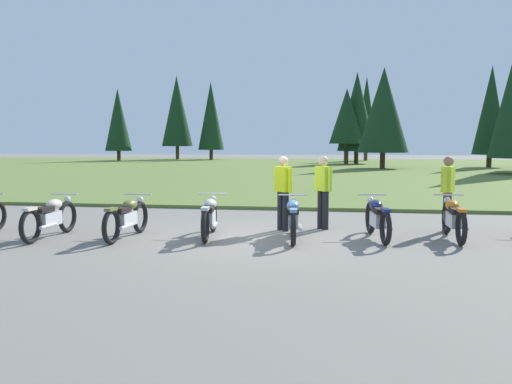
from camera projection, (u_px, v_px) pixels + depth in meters
ground_plane at (252, 238)px, 11.45m from camera, size 140.00×140.00×0.00m
grass_moorland at (313, 170)px, 37.61m from camera, size 80.00×44.00×0.10m
forest_treeline at (353, 111)px, 44.00m from camera, size 42.00×25.07×8.72m
motorcycle_cream at (50, 217)px, 11.39m from camera, size 0.62×2.10×0.88m
motorcycle_olive at (127, 217)px, 11.34m from camera, size 0.62×2.10×0.88m
motorcycle_silver at (210, 216)px, 11.47m from camera, size 0.62×2.10×0.88m
motorcycle_sky_blue at (293, 218)px, 11.19m from camera, size 0.62×2.10×0.88m
motorcycle_navy at (378, 218)px, 11.24m from camera, size 0.66×2.09×0.88m
motorcycle_orange at (454, 218)px, 11.21m from camera, size 0.62×2.10×0.88m
rider_checking_bike at (283, 189)px, 12.25m from camera, size 0.42×0.41×1.67m
rider_near_row_end at (323, 188)px, 12.47m from camera, size 0.40×0.44×1.67m
rider_with_back_turned at (448, 189)px, 12.18m from camera, size 0.35×0.51×1.67m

